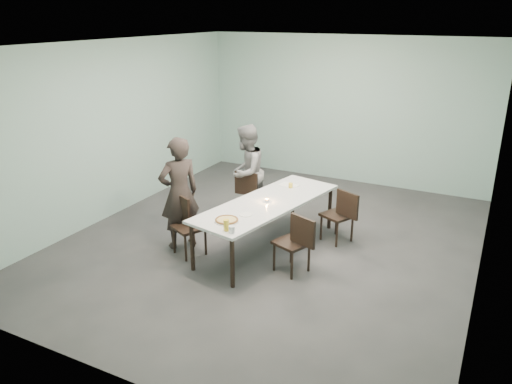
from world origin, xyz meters
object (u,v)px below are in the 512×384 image
at_px(chair_near_right, 296,240).
at_px(diner_near, 179,193).
at_px(amber_tumbler, 291,185).
at_px(pizza, 227,220).
at_px(water_tumbler, 232,229).
at_px(side_plate, 246,215).
at_px(chair_far_right, 341,213).
at_px(beer_glass, 226,225).
at_px(chair_far_left, 252,194).
at_px(table, 267,205).
at_px(diner_far, 246,172).
at_px(tealight, 267,201).
at_px(chair_near_left, 186,221).

xyz_separation_m(chair_near_right, diner_near, (-1.90, -0.00, 0.36)).
bearing_deg(amber_tumbler, pizza, -98.02).
bearing_deg(water_tumbler, side_plate, 101.00).
bearing_deg(chair_far_right, chair_near_right, 104.28).
xyz_separation_m(pizza, side_plate, (0.13, 0.31, -0.01)).
height_order(side_plate, beer_glass, beer_glass).
bearing_deg(water_tumbler, chair_far_left, 110.43).
relative_size(table, amber_tumbler, 34.12).
bearing_deg(chair_near_right, beer_glass, 62.36).
distance_m(chair_far_left, beer_glass, 2.10).
bearing_deg(amber_tumbler, water_tumbler, -89.71).
height_order(water_tumbler, amber_tumbler, water_tumbler).
relative_size(chair_far_right, beer_glass, 5.80).
bearing_deg(water_tumbler, diner_far, 113.44).
xyz_separation_m(chair_far_right, tealight, (-0.95, -0.69, 0.27)).
xyz_separation_m(diner_near, water_tumbler, (1.28, -0.66, -0.07)).
bearing_deg(chair_near_right, tealight, -16.14).
xyz_separation_m(diner_far, side_plate, (0.81, -1.54, -0.07)).
distance_m(table, water_tumbler, 1.21).
height_order(chair_far_right, side_plate, chair_far_right).
xyz_separation_m(chair_near_left, tealight, (1.00, 0.68, 0.27)).
height_order(chair_near_left, diner_near, diner_near).
bearing_deg(beer_glass, chair_far_left, 108.25).
height_order(diner_near, diner_far, diner_near).
relative_size(table, pizza, 8.03).
xyz_separation_m(chair_far_left, side_plate, (0.63, -1.40, 0.25)).
bearing_deg(pizza, table, 79.65).
relative_size(water_tumbler, amber_tumbler, 1.12).
distance_m(chair_far_right, amber_tumbler, 0.93).
relative_size(diner_near, diner_far, 1.05).
distance_m(chair_far_right, side_plate, 1.64).
height_order(diner_near, water_tumbler, diner_near).
relative_size(beer_glass, tealight, 2.68).
height_order(chair_far_left, chair_near_right, same).
height_order(diner_far, amber_tumbler, diner_far).
height_order(chair_far_left, tealight, chair_far_left).
xyz_separation_m(chair_near_right, water_tumbler, (-0.63, -0.66, 0.29)).
height_order(table, chair_far_left, chair_far_left).
height_order(pizza, side_plate, pizza).
relative_size(chair_far_left, water_tumbler, 9.67).
xyz_separation_m(table, chair_far_right, (0.94, 0.68, -0.19)).
bearing_deg(tealight, diner_near, -156.02).
distance_m(chair_near_right, side_plate, 0.79).
distance_m(chair_near_right, amber_tumbler, 1.45).
distance_m(chair_near_right, chair_far_right, 1.24).
bearing_deg(amber_tumbler, diner_near, -134.85).
bearing_deg(pizza, side_plate, 68.15).
distance_m(chair_near_left, tealight, 1.23).
bearing_deg(tealight, side_plate, -93.63).
distance_m(pizza, side_plate, 0.34).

